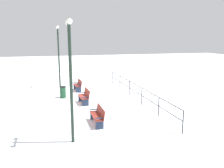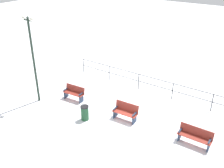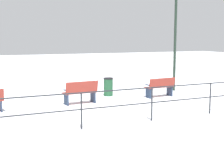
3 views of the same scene
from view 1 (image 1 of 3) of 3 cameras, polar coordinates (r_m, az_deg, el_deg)
ground_plane at (r=15.55m, az=-6.89°, el=-4.78°), size 80.00×80.00×0.00m
bench_nearest at (r=19.14m, az=-8.39°, el=-0.24°), size 0.60×1.44×0.90m
bench_second at (r=15.43m, az=-6.80°, el=-3.03°), size 0.64×1.42×0.96m
bench_third at (r=11.83m, az=-3.48°, el=-7.66°), size 0.50×1.62×0.88m
lamppost_near at (r=20.39m, az=-13.07°, el=8.42°), size 0.24×0.93×5.26m
lamppost_middle at (r=9.31m, az=-10.21°, el=3.78°), size 0.22×0.96×5.05m
waterfront_railing at (r=16.24m, az=5.74°, el=-1.26°), size 0.05×12.22×1.12m
trash_bin at (r=17.09m, az=-12.02°, el=-1.97°), size 0.45×0.45×0.85m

